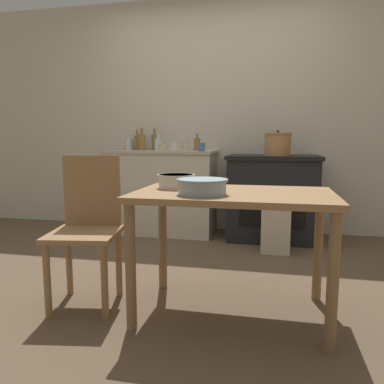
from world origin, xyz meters
name	(u,v)px	position (x,y,z in m)	size (l,w,h in m)	color
ground_plane	(182,275)	(0.00, 0.00, 0.00)	(14.00, 14.00, 0.00)	brown
wall_back	(215,117)	(0.00, 1.58, 1.27)	(8.00, 0.07, 2.55)	beige
counter_cabinet	(163,192)	(-0.53, 1.28, 0.45)	(1.16, 0.58, 0.90)	beige
stove	(272,197)	(0.65, 1.25, 0.43)	(0.92, 0.64, 0.86)	black
work_table	(233,210)	(0.44, -0.55, 0.62)	(1.11, 0.69, 0.72)	#997047
chair	(88,225)	(-0.46, -0.56, 0.49)	(0.46, 0.46, 0.92)	#997047
flour_sack	(276,231)	(0.69, 0.74, 0.20)	(0.26, 0.18, 0.41)	beige
stock_pot	(278,144)	(0.69, 1.16, 0.97)	(0.27, 0.27, 0.25)	#B77A47
mixing_bowl_large	(202,186)	(0.28, -0.69, 0.77)	(0.27, 0.27, 0.08)	#93A8B2
mixing_bowl_small	(176,180)	(0.08, -0.46, 0.77)	(0.23, 0.23, 0.08)	silver
bottle_far_left	(137,142)	(-0.88, 1.46, 0.99)	(0.07, 0.07, 0.23)	olive
bottle_left	(129,144)	(-0.98, 1.47, 0.97)	(0.08, 0.08, 0.17)	silver
bottle_mid_left	(197,144)	(-0.16, 1.38, 0.97)	(0.07, 0.07, 0.18)	olive
bottle_center_left	(158,144)	(-0.58, 1.30, 0.97)	(0.08, 0.08, 0.18)	silver
bottle_center	(142,142)	(-0.79, 1.35, 1.00)	(0.08, 0.08, 0.24)	olive
bottle_center_right	(155,142)	(-0.67, 1.45, 1.00)	(0.07, 0.07, 0.25)	olive
cup_mid_right	(201,147)	(-0.06, 1.10, 0.94)	(0.07, 0.07, 0.08)	#4C6B99
cup_right	(186,146)	(-0.26, 1.25, 0.95)	(0.08, 0.08, 0.10)	beige
cup_far_right	(174,147)	(-0.38, 1.21, 0.95)	(0.09, 0.09, 0.09)	silver
cup_end_right	(162,147)	(-0.47, 1.07, 0.94)	(0.08, 0.08, 0.08)	beige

